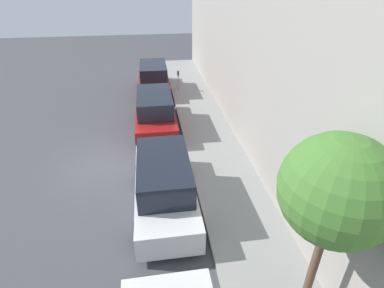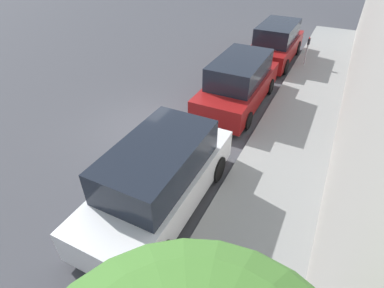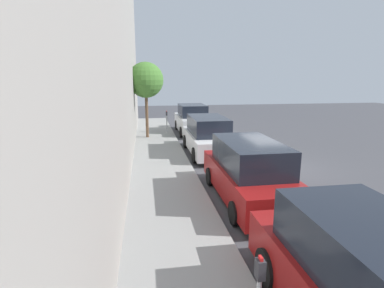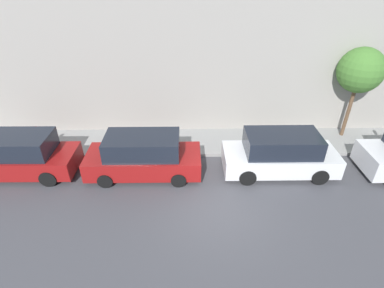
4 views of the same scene
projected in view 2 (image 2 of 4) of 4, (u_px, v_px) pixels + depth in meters
The scene contains 6 objects.
ground_plane at pixel (148, 128), 10.67m from camera, with size 60.00×60.00×0.00m, color #424247.
sidewalk at pixel (282, 165), 8.91m from camera, with size 2.51×32.00×0.15m.
parked_minivan_second at pixel (160, 177), 7.24m from camera, with size 2.02×4.90×1.90m.
parked_minivan_third at pixel (239, 83), 11.53m from camera, with size 2.02×4.90×1.90m.
parked_minivan_fourth at pixel (276, 43), 15.40m from camera, with size 2.02×4.91×1.90m.
parking_meter_far at pixel (307, 48), 14.62m from camera, with size 0.11×0.15×1.34m.
Camera 2 is at (5.41, -7.29, 5.86)m, focal length 28.00 mm.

